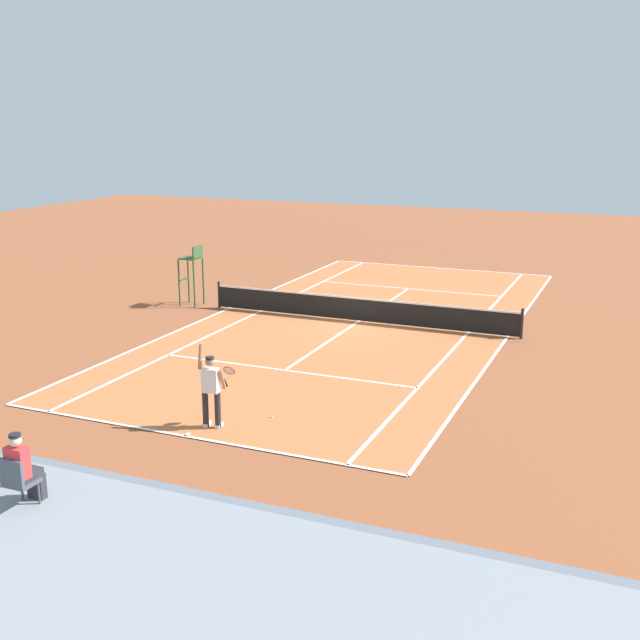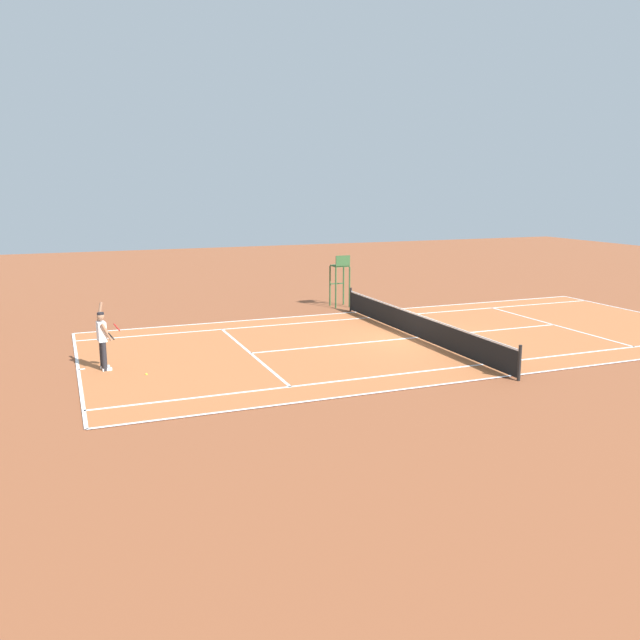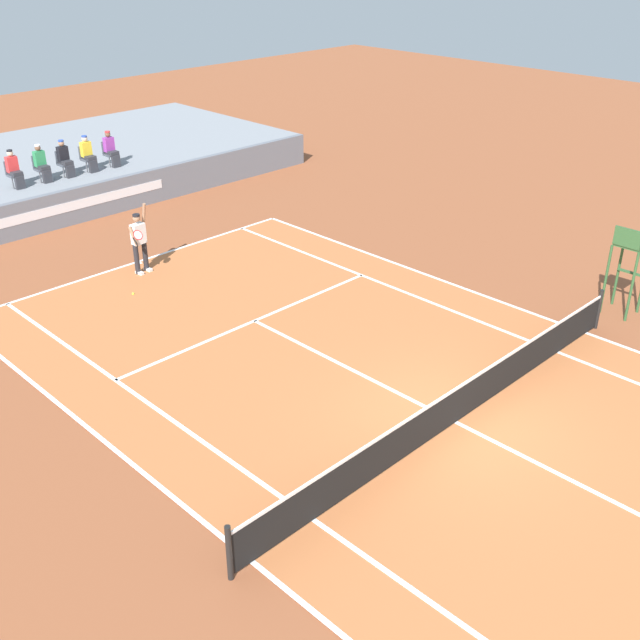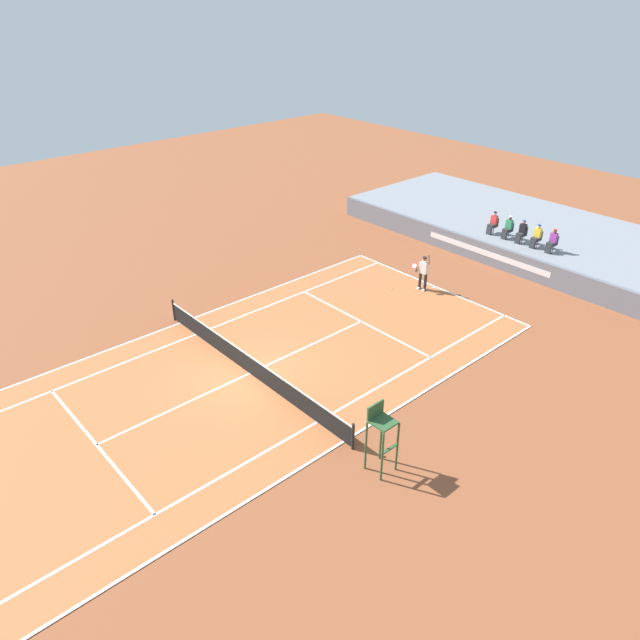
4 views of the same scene
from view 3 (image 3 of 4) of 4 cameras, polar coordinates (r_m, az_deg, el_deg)
ground_plane at (r=16.02m, az=10.21°, el=-7.65°), size 80.00×80.00×0.00m
court at (r=16.02m, az=10.21°, el=-7.62°), size 11.08×23.88×0.03m
net at (r=15.73m, az=10.36°, el=-6.10°), size 11.98×0.10×1.07m
barrier_wall at (r=27.34m, az=-18.77°, el=7.92°), size 22.34×0.25×1.23m
bleacher_platform at (r=31.46m, az=-22.80°, el=9.69°), size 22.34×9.12×1.23m
spectator_seated_0 at (r=27.95m, az=-22.01°, el=10.44°), size 0.44×0.60×1.27m
spectator_seated_1 at (r=28.32m, az=-20.21°, el=10.96°), size 0.44×0.60×1.27m
spectator_seated_2 at (r=28.68m, az=-18.64°, el=11.40°), size 0.44×0.60×1.27m
spectator_seated_3 at (r=29.07m, az=-17.05°, el=11.83°), size 0.44×0.60×1.27m
spectator_seated_4 at (r=29.50m, az=-15.46°, el=12.26°), size 0.44×0.60×1.27m
tennis_player at (r=22.71m, az=-13.43°, el=5.78°), size 0.75×0.69×2.08m
tennis_ball at (r=21.71m, az=-13.87°, el=1.93°), size 0.07×0.07×0.07m
umpire_chair at (r=20.98m, az=22.14°, el=4.29°), size 0.77×0.77×2.44m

